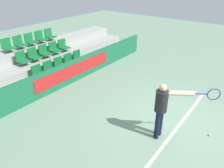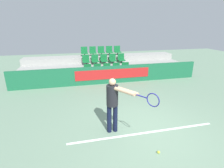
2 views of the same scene
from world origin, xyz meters
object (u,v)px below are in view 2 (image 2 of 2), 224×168
stadium_chair_5 (86,60)px  stadium_chair_10 (84,52)px  stadium_chair_1 (98,70)px  stadium_chair_12 (101,51)px  stadium_chair_6 (95,60)px  stadium_chair_13 (109,51)px  stadium_chair_14 (117,51)px  stadium_chair_4 (126,68)px  tennis_player (114,101)px  stadium_chair_9 (121,59)px  stadium_chair_8 (113,59)px  stadium_chair_11 (93,52)px  stadium_chair_7 (104,59)px  tennis_ball (159,152)px  stadium_chair_2 (107,69)px  stadium_chair_0 (88,70)px  stadium_chair_3 (117,68)px

stadium_chair_5 → stadium_chair_10: 0.99m
stadium_chair_1 → stadium_chair_12: bearing=74.0°
stadium_chair_6 → stadium_chair_13: stadium_chair_13 is taller
stadium_chair_14 → stadium_chair_12: bearing=180.0°
stadium_chair_12 → stadium_chair_6: bearing=-119.8°
stadium_chair_4 → tennis_player: 5.36m
stadium_chair_9 → stadium_chair_1: bearing=-149.8°
stadium_chair_8 → tennis_player: 6.08m
stadium_chair_4 → stadium_chair_11: size_ratio=1.00×
stadium_chair_12 → stadium_chair_14: (1.07, 0.00, 0.00)m
stadium_chair_1 → stadium_chair_10: 2.06m
stadium_chair_1 → stadium_chair_13: bearing=60.2°
stadium_chair_7 → tennis_ball: (-0.01, -7.01, -0.92)m
stadium_chair_4 → stadium_chair_12: (-1.07, 1.86, 0.70)m
stadium_chair_2 → stadium_chair_10: (-1.07, 1.86, 0.70)m
stadium_chair_12 → stadium_chair_14: same height
stadium_chair_12 → stadium_chair_14: size_ratio=1.00×
stadium_chair_2 → stadium_chair_9: (1.07, 0.93, 0.35)m
stadium_chair_6 → stadium_chair_14: (1.60, 0.93, 0.35)m
stadium_chair_4 → tennis_ball: stadium_chair_4 is taller
stadium_chair_2 → stadium_chair_13: size_ratio=1.00×
tennis_player → stadium_chair_14: bearing=41.3°
stadium_chair_8 → tennis_player: (-1.38, -5.92, 0.04)m
stadium_chair_9 → tennis_player: 6.22m
stadium_chair_1 → stadium_chair_8: stadium_chair_8 is taller
stadium_chair_14 → stadium_chair_6: bearing=-149.8°
stadium_chair_5 → stadium_chair_7: (1.07, 0.00, 0.00)m
stadium_chair_2 → stadium_chair_5: size_ratio=1.00×
stadium_chair_11 → stadium_chair_5: bearing=-119.8°
stadium_chair_0 → stadium_chair_12: size_ratio=1.00×
stadium_chair_8 → stadium_chair_13: size_ratio=1.00×
stadium_chair_1 → stadium_chair_13: 2.26m
stadium_chair_0 → stadium_chair_8: stadium_chair_8 is taller
stadium_chair_9 → stadium_chair_11: size_ratio=1.00×
stadium_chair_3 → stadium_chair_5: 1.89m
stadium_chair_1 → stadium_chair_11: 1.99m
stadium_chair_11 → tennis_player: 6.87m
stadium_chair_4 → stadium_chair_12: size_ratio=1.00×
stadium_chair_7 → stadium_chair_14: (1.07, 0.93, 0.35)m
stadium_chair_0 → tennis_ball: size_ratio=8.35×
stadium_chair_1 → stadium_chair_2: bearing=0.0°
stadium_chair_0 → tennis_ball: stadium_chair_0 is taller
stadium_chair_8 → stadium_chair_10: 1.89m
stadium_chair_8 → stadium_chair_14: (0.53, 0.93, 0.35)m
stadium_chair_8 → stadium_chair_4: bearing=-60.2°
stadium_chair_7 → stadium_chair_11: stadium_chair_11 is taller
stadium_chair_0 → stadium_chair_13: stadium_chair_13 is taller
stadium_chair_11 → stadium_chair_13: (1.07, 0.00, 0.00)m
stadium_chair_4 → stadium_chair_8: (-0.53, 0.93, 0.35)m
stadium_chair_12 → tennis_player: bearing=-97.0°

